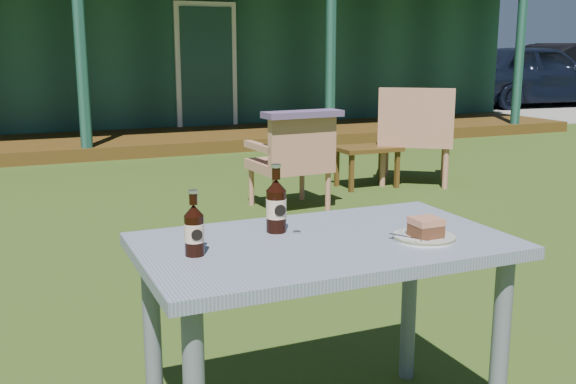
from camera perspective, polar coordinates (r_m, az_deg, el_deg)
name	(u,v)px	position (r m, az deg, el deg)	size (l,w,h in m)	color
ground	(197,290)	(3.86, -7.73, -8.21)	(80.00, 80.00, 0.00)	#334916
pavilion	(49,32)	(12.92, -19.57, 12.67)	(15.80, 8.30, 3.45)	#194235
gravel_strip	(539,106)	(16.63, 20.48, 6.81)	(9.00, 6.00, 0.02)	gray
car_near	(534,75)	(16.56, 20.10, 9.29)	(1.70, 4.23, 1.44)	black
car_far	(575,72)	(18.80, 23.09, 9.31)	(1.52, 4.37, 1.44)	black
cafe_table	(324,269)	(2.23, 3.06, -6.55)	(1.20, 0.70, 0.72)	slate
plate	(424,237)	(2.24, 11.44, -3.75)	(0.20, 0.20, 0.01)	silver
cake_slice	(426,227)	(2.22, 11.60, -2.93)	(0.09, 0.09, 0.06)	#512C19
fork	(409,238)	(2.20, 10.20, -3.82)	(0.01, 0.14, 0.00)	silver
cola_bottle_near	(276,205)	(2.27, -1.00, -1.12)	(0.07, 0.07, 0.23)	black
cola_bottle_far	(194,229)	(2.04, -7.95, -3.16)	(0.06, 0.06, 0.20)	black
bottle_cap	(297,232)	(2.27, 0.76, -3.44)	(0.03, 0.03, 0.01)	silver
armchair_left	(293,157)	(5.57, 0.46, 2.96)	(0.62, 0.59, 0.79)	#B27559
armchair_right	(416,130)	(6.76, 10.75, 5.17)	(0.96, 0.95, 0.96)	#B27559
floral_throw	(303,114)	(5.38, 1.26, 6.61)	(0.65, 0.21, 0.05)	#554165
side_table	(367,152)	(6.55, 6.71, 3.35)	(0.60, 0.40, 0.40)	#4A3212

